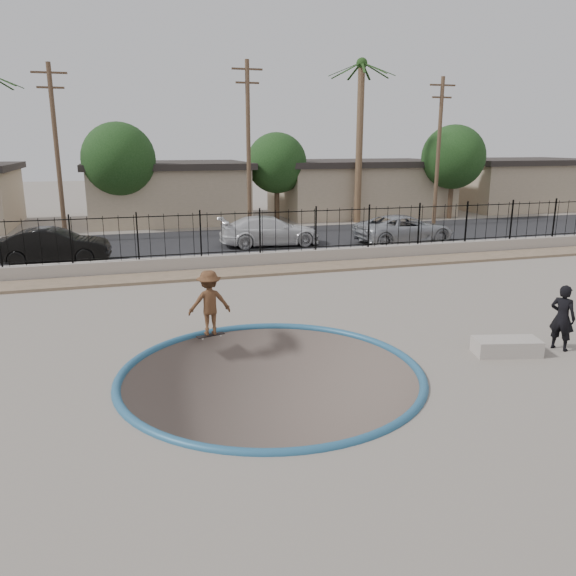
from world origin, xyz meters
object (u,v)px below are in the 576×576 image
(skateboard, at_px, (211,335))
(concrete_ledge, at_px, (507,347))
(videographer, at_px, (562,318))
(car_c, at_px, (270,231))
(car_b, at_px, (54,246))
(skater, at_px, (210,306))
(car_d, at_px, (404,229))

(skateboard, height_order, concrete_ledge, concrete_ledge)
(videographer, bearing_deg, car_c, -16.70)
(car_c, bearing_deg, concrete_ledge, -172.25)
(car_b, bearing_deg, skater, -152.14)
(concrete_ledge, relative_size, car_d, 0.30)
(skater, xyz_separation_m, car_d, (12.03, 11.77, -0.11))
(skater, xyz_separation_m, car_c, (5.09, 13.10, -0.10))
(car_b, bearing_deg, videographer, -133.74)
(skater, bearing_deg, videographer, 156.98)
(videographer, height_order, concrete_ledge, videographer)
(videographer, relative_size, car_c, 0.33)
(car_c, bearing_deg, videographer, -167.14)
(skater, height_order, car_b, skater)
(skater, height_order, car_d, skater)
(skateboard, height_order, videographer, videographer)
(concrete_ledge, bearing_deg, car_d, 71.30)
(concrete_ledge, bearing_deg, videographer, -3.08)
(car_b, bearing_deg, car_d, -84.84)
(videographer, relative_size, car_d, 0.32)
(car_b, bearing_deg, skateboard, -152.14)
(videographer, distance_m, car_b, 20.11)
(skater, relative_size, car_c, 0.34)
(videographer, bearing_deg, car_d, -41.41)
(car_c, relative_size, car_d, 0.97)
(skateboard, relative_size, videographer, 0.47)
(skater, xyz_separation_m, videographer, (8.43, -3.44, -0.03))
(skateboard, bearing_deg, skater, 82.80)
(skater, height_order, concrete_ledge, skater)
(skater, bearing_deg, car_c, -112.06)
(skater, relative_size, car_b, 0.38)
(car_b, distance_m, car_d, 17.06)
(skateboard, bearing_deg, car_c, 54.43)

